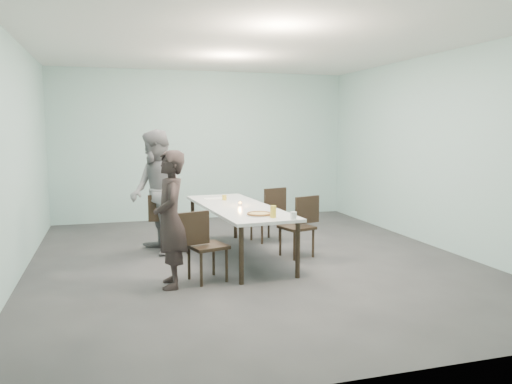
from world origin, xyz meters
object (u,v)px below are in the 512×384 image
object	(u,v)px
table	(238,210)
chair_far_left	(170,219)
beer_glass	(273,212)
amber_tumbler	(224,198)
chair_near_right	(301,222)
side_plate	(260,211)
diner_near	(170,219)
water_tumbler	(293,216)
pizza	(259,214)
diner_far	(156,192)
tealight	(240,204)
chair_far_right	(270,211)
chair_near_left	(201,241)

from	to	relation	value
table	chair_far_left	size ratio (longest dim) A/B	3.06
beer_glass	amber_tumbler	world-z (taller)	beer_glass
chair_near_right	side_plate	world-z (taller)	chair_near_right
diner_near	water_tumbler	bearing A→B (deg)	88.11
pizza	diner_far	bearing A→B (deg)	129.15
tealight	amber_tumbler	distance (m)	0.62
chair_far_left	pizza	world-z (taller)	chair_far_left
diner_far	water_tumbler	bearing A→B (deg)	25.69
table	amber_tumbler	distance (m)	0.63
chair_far_right	side_plate	bearing A→B (deg)	52.81
chair_near_right	water_tumbler	xyz separation A→B (m)	(-0.52, -1.03, 0.29)
table	diner_near	world-z (taller)	diner_near
chair_far_left	tealight	world-z (taller)	chair_far_left
chair_near_right	chair_near_left	bearing A→B (deg)	10.66
table	beer_glass	world-z (taller)	beer_glass
chair_near_right	side_plate	size ratio (longest dim) A/B	4.83
chair_near_left	tealight	bearing A→B (deg)	37.89
chair_far_left	water_tumbler	bearing A→B (deg)	-47.59
diner_near	tealight	distance (m)	1.57
chair_near_left	side_plate	bearing A→B (deg)	11.45
water_tumbler	side_plate	bearing A→B (deg)	109.69
diner_far	tealight	distance (m)	1.27
pizza	beer_glass	distance (m)	0.23
chair_far_left	side_plate	size ratio (longest dim) A/B	4.83
side_plate	tealight	distance (m)	0.58
chair_near_right	chair_far_right	size ratio (longest dim) A/B	1.00
chair_far_right	side_plate	world-z (taller)	chair_far_right
pizza	side_plate	distance (m)	0.30
chair_near_right	water_tumbler	bearing A→B (deg)	47.05
water_tumbler	diner_far	bearing A→B (deg)	129.74
chair_near_right	diner_near	size ratio (longest dim) A/B	0.54
diner_far	pizza	world-z (taller)	diner_far
chair_near_left	diner_far	world-z (taller)	diner_far
water_tumbler	chair_near_right	bearing A→B (deg)	63.49
chair_far_right	tealight	size ratio (longest dim) A/B	15.54
water_tumbler	tealight	distance (m)	1.27
chair_far_left	side_plate	distance (m)	1.59
chair_near_left	chair_far_right	world-z (taller)	same
tealight	amber_tumbler	size ratio (longest dim) A/B	0.70
chair_near_right	diner_near	world-z (taller)	diner_near
table	amber_tumbler	bearing A→B (deg)	94.83
chair_far_left	side_plate	world-z (taller)	chair_far_left
beer_glass	tealight	xyz separation A→B (m)	(-0.15, 1.05, -0.05)
chair_far_right	tealight	world-z (taller)	chair_far_right
table	beer_glass	xyz separation A→B (m)	(0.19, -1.04, 0.13)
side_plate	chair_far_left	bearing A→B (deg)	132.26
chair_near_left	side_plate	world-z (taller)	chair_near_left
chair_near_right	pizza	bearing A→B (deg)	22.06
diner_far	tealight	world-z (taller)	diner_far
chair_near_left	diner_far	distance (m)	1.68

